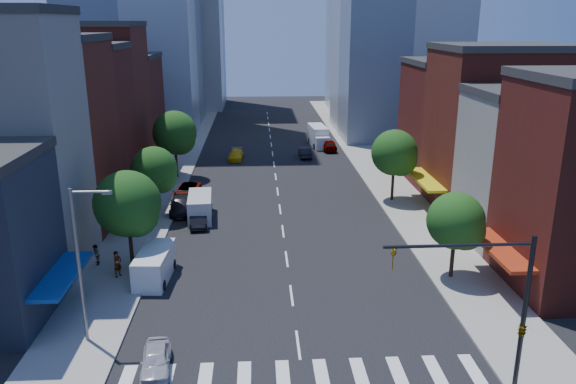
# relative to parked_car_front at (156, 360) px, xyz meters

# --- Properties ---
(ground) EXTENTS (220.00, 220.00, 0.00)m
(ground) POSITION_rel_parked_car_front_xyz_m (7.60, 2.00, -0.64)
(ground) COLOR black
(ground) RESTS_ON ground
(sidewalk_left) EXTENTS (5.00, 120.00, 0.15)m
(sidewalk_left) POSITION_rel_parked_car_front_xyz_m (-4.90, 42.00, -0.56)
(sidewalk_left) COLOR gray
(sidewalk_left) RESTS_ON ground
(sidewalk_right) EXTENTS (5.00, 120.00, 0.15)m
(sidewalk_right) POSITION_rel_parked_car_front_xyz_m (20.10, 42.00, -0.56)
(sidewalk_right) COLOR gray
(sidewalk_right) RESTS_ON ground
(crosswalk) EXTENTS (19.00, 3.00, 0.01)m
(crosswalk) POSITION_rel_parked_car_front_xyz_m (7.60, -1.00, -0.63)
(crosswalk) COLOR silver
(crosswalk) RESTS_ON ground
(bldg_left_2) EXTENTS (12.00, 9.00, 16.00)m
(bldg_left_2) POSITION_rel_parked_car_front_xyz_m (-13.40, 22.50, 7.36)
(bldg_left_2) COLOR maroon
(bldg_left_2) RESTS_ON ground
(bldg_left_3) EXTENTS (12.00, 8.00, 15.00)m
(bldg_left_3) POSITION_rel_parked_car_front_xyz_m (-13.40, 31.00, 6.86)
(bldg_left_3) COLOR #581D16
(bldg_left_3) RESTS_ON ground
(bldg_left_4) EXTENTS (12.00, 9.00, 17.00)m
(bldg_left_4) POSITION_rel_parked_car_front_xyz_m (-13.40, 39.50, 7.86)
(bldg_left_4) COLOR maroon
(bldg_left_4) RESTS_ON ground
(bldg_left_5) EXTENTS (12.00, 10.00, 13.00)m
(bldg_left_5) POSITION_rel_parked_car_front_xyz_m (-13.40, 49.00, 5.86)
(bldg_left_5) COLOR #581D16
(bldg_left_5) RESTS_ON ground
(bldg_right_1) EXTENTS (12.00, 8.00, 12.00)m
(bldg_right_1) POSITION_rel_parked_car_front_xyz_m (28.60, 17.00, 5.36)
(bldg_right_1) COLOR beige
(bldg_right_1) RESTS_ON ground
(bldg_right_2) EXTENTS (12.00, 10.00, 15.00)m
(bldg_right_2) POSITION_rel_parked_car_front_xyz_m (28.60, 26.00, 6.86)
(bldg_right_2) COLOR maroon
(bldg_right_2) RESTS_ON ground
(bldg_right_3) EXTENTS (12.00, 10.00, 13.00)m
(bldg_right_3) POSITION_rel_parked_car_front_xyz_m (28.60, 36.00, 5.86)
(bldg_right_3) COLOR #581D16
(bldg_right_3) RESTS_ON ground
(traffic_signal) EXTENTS (7.24, 2.24, 8.00)m
(traffic_signal) POSITION_rel_parked_car_front_xyz_m (17.55, -2.50, 3.52)
(traffic_signal) COLOR black
(traffic_signal) RESTS_ON sidewalk_right
(streetlight) EXTENTS (2.25, 0.25, 9.00)m
(streetlight) POSITION_rel_parked_car_front_xyz_m (-4.20, 3.00, 4.64)
(streetlight) COLOR slate
(streetlight) RESTS_ON sidewalk_left
(tree_left_near) EXTENTS (4.80, 4.80, 7.30)m
(tree_left_near) POSITION_rel_parked_car_front_xyz_m (-3.74, 12.92, 4.23)
(tree_left_near) COLOR black
(tree_left_near) RESTS_ON sidewalk_left
(tree_left_mid) EXTENTS (4.20, 4.20, 6.65)m
(tree_left_mid) POSITION_rel_parked_car_front_xyz_m (-3.74, 23.92, 3.89)
(tree_left_mid) COLOR black
(tree_left_mid) RESTS_ON sidewalk_left
(tree_left_far) EXTENTS (5.00, 5.00, 7.75)m
(tree_left_far) POSITION_rel_parked_car_front_xyz_m (-3.74, 37.92, 4.57)
(tree_left_far) COLOR black
(tree_left_far) RESTS_ON sidewalk_left
(tree_right_near) EXTENTS (4.00, 4.00, 6.20)m
(tree_right_near) POSITION_rel_parked_car_front_xyz_m (19.26, 9.92, 3.55)
(tree_right_near) COLOR black
(tree_right_near) RESTS_ON sidewalk_right
(tree_right_far) EXTENTS (4.60, 4.60, 7.20)m
(tree_right_far) POSITION_rel_parked_car_front_xyz_m (19.26, 27.92, 4.23)
(tree_right_far) COLOR black
(tree_right_far) RESTS_ON sidewalk_right
(parked_car_front) EXTENTS (1.87, 3.87, 1.27)m
(parked_car_front) POSITION_rel_parked_car_front_xyz_m (0.00, 0.00, 0.00)
(parked_car_front) COLOR silver
(parked_car_front) RESTS_ON ground
(parked_car_second) EXTENTS (1.94, 4.48, 1.44)m
(parked_car_second) POSITION_rel_parked_car_front_xyz_m (0.10, 22.01, 0.08)
(parked_car_second) COLOR black
(parked_car_second) RESTS_ON ground
(parked_car_third) EXTENTS (2.79, 4.98, 1.32)m
(parked_car_third) POSITION_rel_parked_car_front_xyz_m (-1.90, 30.84, 0.02)
(parked_car_third) COLOR #999999
(parked_car_third) RESTS_ON ground
(parked_car_rear) EXTENTS (2.54, 5.30, 1.49)m
(parked_car_rear) POSITION_rel_parked_car_front_xyz_m (-1.90, 25.60, 0.11)
(parked_car_rear) COLOR black
(parked_car_rear) RESTS_ON ground
(cargo_van_near) EXTENTS (2.36, 5.22, 2.17)m
(cargo_van_near) POSITION_rel_parked_car_front_xyz_m (-1.91, 10.89, 0.44)
(cargo_van_near) COLOR white
(cargo_van_near) RESTS_ON ground
(cargo_van_far) EXTENTS (2.45, 5.39, 2.24)m
(cargo_van_far) POSITION_rel_parked_car_front_xyz_m (0.11, 23.74, 0.47)
(cargo_van_far) COLOR silver
(cargo_van_far) RESTS_ON ground
(taxi) EXTENTS (2.04, 4.51, 1.28)m
(taxi) POSITION_rel_parked_car_front_xyz_m (2.66, 46.87, 0.00)
(taxi) COLOR yellow
(taxi) RESTS_ON ground
(traffic_car_oncoming) EXTENTS (1.59, 4.17, 1.36)m
(traffic_car_oncoming) POSITION_rel_parked_car_front_xyz_m (11.87, 47.52, 0.04)
(traffic_car_oncoming) COLOR black
(traffic_car_oncoming) RESTS_ON ground
(traffic_car_far) EXTENTS (2.03, 4.69, 1.57)m
(traffic_car_far) POSITION_rel_parked_car_front_xyz_m (15.63, 51.59, 0.15)
(traffic_car_far) COLOR #999999
(traffic_car_far) RESTS_ON ground
(box_truck) EXTENTS (2.69, 7.26, 2.86)m
(box_truck) POSITION_rel_parked_car_front_xyz_m (14.48, 54.91, 0.72)
(box_truck) COLOR silver
(box_truck) RESTS_ON ground
(pedestrian_near) EXTENTS (0.75, 0.84, 1.92)m
(pedestrian_near) POSITION_rel_parked_car_front_xyz_m (-4.55, 11.32, 0.47)
(pedestrian_near) COLOR #999999
(pedestrian_near) RESTS_ON sidewalk_left
(pedestrian_far) EXTENTS (0.75, 0.87, 1.56)m
(pedestrian_far) POSITION_rel_parked_car_front_xyz_m (-6.66, 13.45, 0.29)
(pedestrian_far) COLOR #999999
(pedestrian_far) RESTS_ON sidewalk_left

